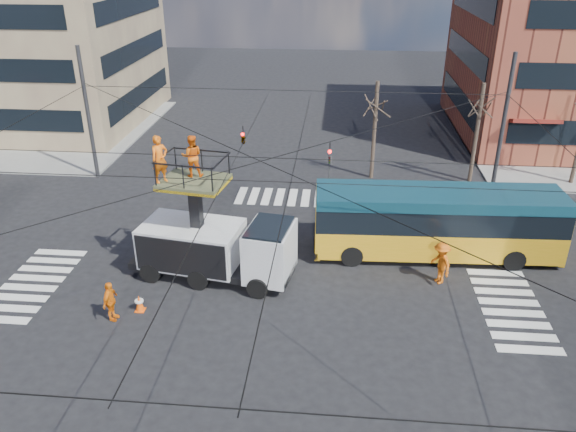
{
  "coord_description": "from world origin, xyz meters",
  "views": [
    {
      "loc": [
        2.77,
        -19.35,
        13.15
      ],
      "look_at": [
        0.8,
        2.36,
        2.53
      ],
      "focal_mm": 35.0,
      "sensor_mm": 36.0,
      "label": 1
    }
  ],
  "objects_px": {
    "city_bus": "(437,222)",
    "traffic_cone": "(139,303)",
    "worker_ground": "(110,301)",
    "flagger": "(441,263)",
    "utility_truck": "(215,234)"
  },
  "relations": [
    {
      "from": "utility_truck",
      "to": "worker_ground",
      "type": "xyz_separation_m",
      "value": [
        -3.4,
        -3.51,
        -1.23
      ]
    },
    {
      "from": "city_bus",
      "to": "flagger",
      "type": "distance_m",
      "value": 2.52
    },
    {
      "from": "worker_ground",
      "to": "city_bus",
      "type": "bearing_deg",
      "value": -57.84
    },
    {
      "from": "flagger",
      "to": "traffic_cone",
      "type": "bearing_deg",
      "value": -98.98
    },
    {
      "from": "utility_truck",
      "to": "flagger",
      "type": "bearing_deg",
      "value": 11.25
    },
    {
      "from": "city_bus",
      "to": "worker_ground",
      "type": "bearing_deg",
      "value": -156.61
    },
    {
      "from": "utility_truck",
      "to": "traffic_cone",
      "type": "height_order",
      "value": "utility_truck"
    },
    {
      "from": "city_bus",
      "to": "traffic_cone",
      "type": "xyz_separation_m",
      "value": [
        -12.21,
        -5.58,
        -1.37
      ]
    },
    {
      "from": "worker_ground",
      "to": "flagger",
      "type": "bearing_deg",
      "value": -66.86
    },
    {
      "from": "traffic_cone",
      "to": "flagger",
      "type": "relative_size",
      "value": 0.36
    },
    {
      "from": "traffic_cone",
      "to": "worker_ground",
      "type": "bearing_deg",
      "value": -142.42
    },
    {
      "from": "city_bus",
      "to": "worker_ground",
      "type": "relative_size",
      "value": 6.74
    },
    {
      "from": "traffic_cone",
      "to": "worker_ground",
      "type": "distance_m",
      "value": 1.18
    },
    {
      "from": "city_bus",
      "to": "traffic_cone",
      "type": "relative_size",
      "value": 16.0
    },
    {
      "from": "utility_truck",
      "to": "traffic_cone",
      "type": "distance_m",
      "value": 4.19
    }
  ]
}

